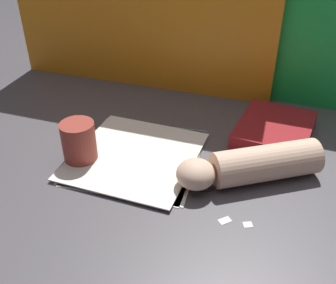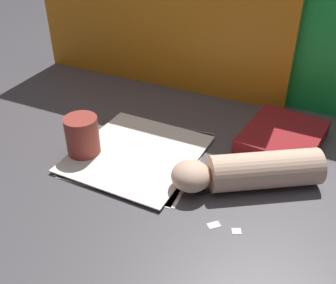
# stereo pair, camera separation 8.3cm
# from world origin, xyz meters

# --- Properties ---
(ground_plane) EXTENTS (6.00, 6.00, 0.00)m
(ground_plane) POSITION_xyz_m (0.00, 0.00, 0.00)
(ground_plane) COLOR #4C494F
(backdrop_panel_center) EXTENTS (0.58, 0.08, 0.40)m
(backdrop_panel_center) POSITION_xyz_m (0.18, 0.43, 0.20)
(backdrop_panel_center) COLOR green
(backdrop_panel_center) RESTS_ON ground_plane
(paper_stack) EXTENTS (0.29, 0.31, 0.01)m
(paper_stack) POSITION_xyz_m (-0.10, 0.06, 0.00)
(paper_stack) COLOR white
(paper_stack) RESTS_ON ground_plane
(book_closed) EXTENTS (0.20, 0.23, 0.04)m
(book_closed) POSITION_xyz_m (0.20, 0.22, 0.02)
(book_closed) COLOR maroon
(book_closed) RESTS_ON ground_plane
(scissors) EXTENTS (0.15, 0.17, 0.01)m
(scissors) POSITION_xyz_m (0.05, 0.03, 0.00)
(scissors) COLOR silver
(scissors) RESTS_ON ground_plane
(hand_forearm) EXTENTS (0.30, 0.21, 0.08)m
(hand_forearm) POSITION_xyz_m (0.15, 0.04, 0.04)
(hand_forearm) COLOR beige
(hand_forearm) RESTS_ON ground_plane
(paper_scrap_near) EXTENTS (0.03, 0.03, 0.00)m
(paper_scrap_near) POSITION_xyz_m (0.12, -0.10, 0.00)
(paper_scrap_near) COLOR white
(paper_scrap_near) RESTS_ON ground_plane
(paper_scrap_mid) EXTENTS (0.02, 0.02, 0.00)m
(paper_scrap_mid) POSITION_xyz_m (0.07, -0.00, 0.00)
(paper_scrap_mid) COLOR white
(paper_scrap_mid) RESTS_ON ground_plane
(paper_scrap_far) EXTENTS (0.02, 0.02, 0.00)m
(paper_scrap_far) POSITION_xyz_m (0.16, -0.10, 0.00)
(paper_scrap_far) COLOR white
(paper_scrap_far) RESTS_ON ground_plane
(mug) EXTENTS (0.07, 0.07, 0.10)m
(mug) POSITION_xyz_m (-0.22, 0.01, 0.05)
(mug) COLOR #99382D
(mug) RESTS_ON ground_plane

